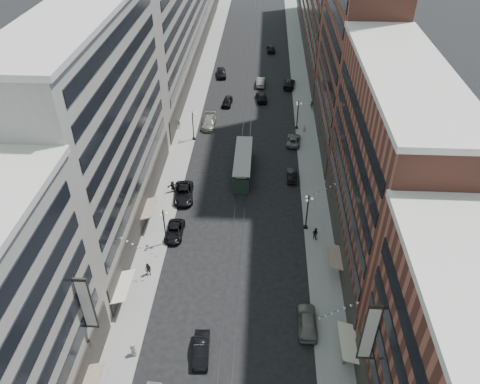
% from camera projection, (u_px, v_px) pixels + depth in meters
% --- Properties ---
extents(ground, '(220.00, 220.00, 0.00)m').
position_uv_depth(ground, '(247.00, 128.00, 86.74)').
color(ground, black).
rests_on(ground, ground).
extents(sidewalk_west, '(4.00, 180.00, 0.15)m').
position_uv_depth(sidewalk_west, '(195.00, 102.00, 95.19)').
color(sidewalk_west, gray).
rests_on(sidewalk_west, ground).
extents(sidewalk_east, '(4.00, 180.00, 0.15)m').
position_uv_depth(sidewalk_east, '(303.00, 105.00, 94.24)').
color(sidewalk_east, gray).
rests_on(sidewalk_east, ground).
extents(rail_west, '(0.12, 180.00, 0.02)m').
position_uv_depth(rail_west, '(245.00, 104.00, 94.78)').
color(rail_west, '#2D2D33').
rests_on(rail_west, ground).
extents(rail_east, '(0.12, 180.00, 0.02)m').
position_uv_depth(rail_east, '(252.00, 104.00, 94.72)').
color(rail_east, '#2D2D33').
rests_on(rail_east, ground).
extents(building_west_mid, '(8.00, 36.00, 28.00)m').
position_uv_depth(building_west_mid, '(101.00, 130.00, 57.48)').
color(building_west_mid, gray).
rests_on(building_west_mid, ground).
extents(building_west_far, '(8.00, 90.00, 26.00)m').
position_uv_depth(building_west_far, '(181.00, 1.00, 108.61)').
color(building_west_far, gray).
rests_on(building_west_far, ground).
extents(building_east_mid, '(8.00, 30.00, 24.00)m').
position_uv_depth(building_east_mid, '(385.00, 174.00, 53.19)').
color(building_east_mid, brown).
rests_on(building_east_mid, ground).
extents(building_east_tower, '(8.00, 26.00, 42.00)m').
position_uv_depth(building_east_tower, '(360.00, 20.00, 70.29)').
color(building_east_tower, brown).
rests_on(building_east_tower, ground).
extents(lamppost_sw_far, '(1.03, 1.14, 5.52)m').
position_uv_depth(lamppost_sw_far, '(164.00, 226.00, 59.63)').
color(lamppost_sw_far, black).
rests_on(lamppost_sw_far, sidewalk_west).
extents(lamppost_sw_mid, '(1.03, 1.14, 5.52)m').
position_uv_depth(lamppost_sw_mid, '(193.00, 125.00, 81.28)').
color(lamppost_sw_mid, black).
rests_on(lamppost_sw_mid, sidewalk_west).
extents(lamppost_se_far, '(1.03, 1.14, 5.52)m').
position_uv_depth(lamppost_se_far, '(307.00, 211.00, 62.04)').
color(lamppost_se_far, black).
rests_on(lamppost_se_far, sidewalk_east).
extents(lamppost_se_mid, '(1.03, 1.14, 5.52)m').
position_uv_depth(lamppost_se_mid, '(298.00, 114.00, 84.50)').
color(lamppost_se_mid, black).
rests_on(lamppost_se_mid, sidewalk_east).
extents(streetcar, '(2.61, 11.81, 3.27)m').
position_uv_depth(streetcar, '(243.00, 165.00, 73.94)').
color(streetcar, '#203326').
rests_on(streetcar, ground).
extents(car_2, '(2.26, 4.87, 1.35)m').
position_uv_depth(car_2, '(175.00, 231.00, 62.42)').
color(car_2, black).
rests_on(car_2, ground).
extents(car_4, '(2.09, 5.16, 1.75)m').
position_uv_depth(car_4, '(307.00, 321.00, 50.34)').
color(car_4, '#65645A').
rests_on(car_4, ground).
extents(car_5, '(1.85, 4.64, 1.50)m').
position_uv_depth(car_5, '(201.00, 349.00, 47.68)').
color(car_5, black).
rests_on(car_5, ground).
extents(pedestrian_1, '(0.91, 0.67, 1.67)m').
position_uv_depth(pedestrian_1, '(133.00, 350.00, 47.40)').
color(pedestrian_1, '#A59F88').
rests_on(pedestrian_1, sidewalk_west).
extents(pedestrian_2, '(0.99, 0.74, 1.81)m').
position_uv_depth(pedestrian_2, '(148.00, 269.00, 56.26)').
color(pedestrian_2, black).
rests_on(pedestrian_2, sidewalk_west).
extents(pedestrian_4, '(0.53, 1.12, 1.89)m').
position_uv_depth(pedestrian_4, '(344.00, 358.00, 46.51)').
color(pedestrian_4, '#B8AD98').
rests_on(pedestrian_4, sidewalk_east).
extents(car_7, '(3.37, 6.16, 1.64)m').
position_uv_depth(car_7, '(184.00, 193.00, 69.00)').
color(car_7, black).
rests_on(car_7, ground).
extents(car_8, '(2.42, 5.87, 1.70)m').
position_uv_depth(car_8, '(209.00, 122.00, 86.77)').
color(car_8, slate).
rests_on(car_8, ground).
extents(car_9, '(2.71, 5.36, 1.75)m').
position_uv_depth(car_9, '(221.00, 73.00, 105.54)').
color(car_9, black).
rests_on(car_9, ground).
extents(car_10, '(1.50, 4.19, 1.37)m').
position_uv_depth(car_10, '(292.00, 175.00, 73.02)').
color(car_10, black).
rests_on(car_10, ground).
extents(car_11, '(2.70, 5.06, 1.35)m').
position_uv_depth(car_11, '(293.00, 140.00, 81.80)').
color(car_11, '#66625B').
rests_on(car_11, ground).
extents(car_12, '(2.94, 5.77, 1.60)m').
position_uv_depth(car_12, '(289.00, 84.00, 100.91)').
color(car_12, black).
rests_on(car_12, ground).
extents(car_13, '(2.14, 4.51, 1.49)m').
position_uv_depth(car_13, '(227.00, 101.00, 93.96)').
color(car_13, black).
rests_on(car_13, ground).
extents(car_14, '(1.84, 5.01, 1.64)m').
position_uv_depth(car_14, '(261.00, 82.00, 101.62)').
color(car_14, slate).
rests_on(car_14, ground).
extents(pedestrian_5, '(1.78, 0.93, 1.85)m').
position_uv_depth(pedestrian_5, '(173.00, 187.00, 69.94)').
color(pedestrian_5, black).
rests_on(pedestrian_5, sidewalk_west).
extents(pedestrian_6, '(1.03, 0.55, 1.69)m').
position_uv_depth(pedestrian_6, '(179.00, 124.00, 85.91)').
color(pedestrian_6, '#BDB29C').
rests_on(pedestrian_6, sidewalk_west).
extents(pedestrian_7, '(0.95, 0.91, 1.75)m').
position_uv_depth(pedestrian_7, '(315.00, 233.00, 61.57)').
color(pedestrian_7, black).
rests_on(pedestrian_7, sidewalk_east).
extents(pedestrian_8, '(0.57, 0.39, 1.55)m').
position_uv_depth(pedestrian_8, '(304.00, 128.00, 84.69)').
color(pedestrian_8, '#A99F8C').
rests_on(pedestrian_8, sidewalk_east).
extents(pedestrian_9, '(1.11, 0.53, 1.67)m').
position_uv_depth(pedestrian_9, '(312.00, 105.00, 92.09)').
color(pedestrian_9, black).
rests_on(pedestrian_9, sidewalk_east).
extents(car_extra_0, '(2.17, 4.86, 1.62)m').
position_uv_depth(car_extra_0, '(271.00, 48.00, 118.41)').
color(car_extra_0, black).
rests_on(car_extra_0, ground).
extents(car_extra_1, '(2.65, 5.17, 1.68)m').
position_uv_depth(car_extra_1, '(261.00, 97.00, 95.53)').
color(car_extra_1, black).
rests_on(car_extra_1, ground).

